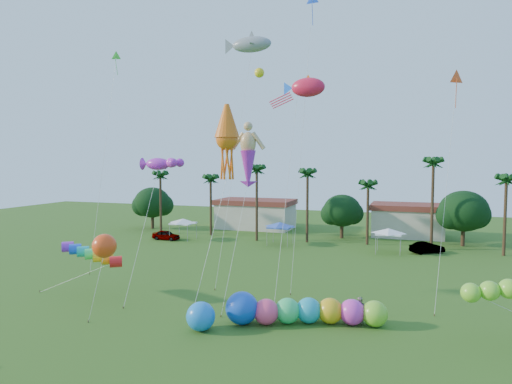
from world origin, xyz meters
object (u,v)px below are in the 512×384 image
(spectator_b, at_px, (360,310))
(blue_ball, at_px, (201,316))
(car_a, at_px, (166,235))
(car_b, at_px, (427,248))
(caterpillar_inflatable, at_px, (300,311))

(spectator_b, distance_m, blue_ball, 10.98)
(car_a, xyz_separation_m, car_b, (34.81, 2.24, 0.01))
(caterpillar_inflatable, relative_size, blue_ball, 5.70)
(spectator_b, relative_size, blue_ball, 0.95)
(blue_ball, bearing_deg, caterpillar_inflatable, 29.24)
(car_a, height_order, car_b, car_b)
(car_b, distance_m, blue_ball, 35.15)
(spectator_b, height_order, blue_ball, blue_ball)
(spectator_b, distance_m, caterpillar_inflatable, 4.23)
(car_a, relative_size, car_b, 0.96)
(car_a, bearing_deg, car_b, -84.40)
(spectator_b, relative_size, caterpillar_inflatable, 0.17)
(caterpillar_inflatable, bearing_deg, blue_ball, -168.06)
(car_a, xyz_separation_m, caterpillar_inflatable, (25.91, -26.33, 0.27))
(car_a, distance_m, blue_ball, 35.75)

